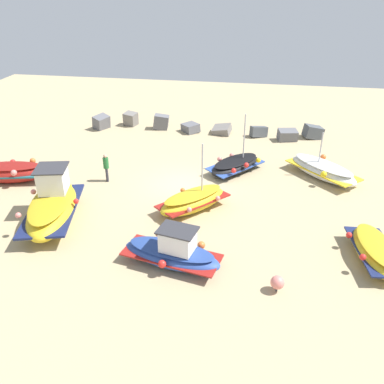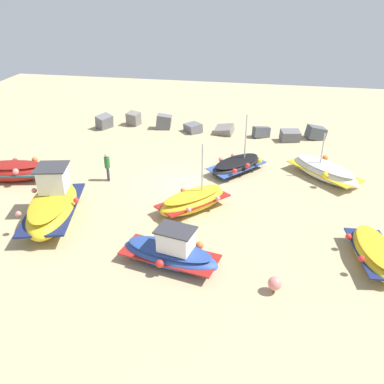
{
  "view_description": "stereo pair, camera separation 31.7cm",
  "coord_description": "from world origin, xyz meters",
  "px_view_note": "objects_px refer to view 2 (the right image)",
  "views": [
    {
      "loc": [
        3.99,
        -21.07,
        10.93
      ],
      "look_at": [
        0.85,
        -2.43,
        0.9
      ],
      "focal_mm": 39.03,
      "sensor_mm": 36.0,
      "label": 1
    },
    {
      "loc": [
        4.3,
        -21.02,
        10.93
      ],
      "look_at": [
        0.85,
        -2.43,
        0.9
      ],
      "focal_mm": 39.03,
      "sensor_mm": 36.0,
      "label": 2
    }
  ],
  "objects_px": {
    "fishing_boat_0": "(375,253)",
    "fishing_boat_3": "(324,171)",
    "fishing_boat_2": "(53,205)",
    "fishing_boat_5": "(11,171)",
    "mooring_buoy_0": "(275,283)",
    "fishing_boat_1": "(237,165)",
    "fishing_boat_4": "(193,201)",
    "fishing_boat_6": "(171,252)",
    "person_walking": "(107,165)"
  },
  "relations": [
    {
      "from": "fishing_boat_2",
      "to": "fishing_boat_6",
      "type": "relative_size",
      "value": 1.23
    },
    {
      "from": "fishing_boat_6",
      "to": "fishing_boat_3",
      "type": "bearing_deg",
      "value": 65.95
    },
    {
      "from": "fishing_boat_0",
      "to": "fishing_boat_4",
      "type": "height_order",
      "value": "fishing_boat_4"
    },
    {
      "from": "fishing_boat_2",
      "to": "person_walking",
      "type": "relative_size",
      "value": 3.29
    },
    {
      "from": "fishing_boat_2",
      "to": "fishing_boat_4",
      "type": "bearing_deg",
      "value": -84.33
    },
    {
      "from": "fishing_boat_5",
      "to": "fishing_boat_6",
      "type": "relative_size",
      "value": 0.97
    },
    {
      "from": "mooring_buoy_0",
      "to": "fishing_boat_2",
      "type": "bearing_deg",
      "value": 162.52
    },
    {
      "from": "fishing_boat_2",
      "to": "mooring_buoy_0",
      "type": "height_order",
      "value": "fishing_boat_2"
    },
    {
      "from": "fishing_boat_0",
      "to": "person_walking",
      "type": "relative_size",
      "value": 2.32
    },
    {
      "from": "fishing_boat_0",
      "to": "fishing_boat_2",
      "type": "xyz_separation_m",
      "value": [
        -14.87,
        0.73,
        0.36
      ]
    },
    {
      "from": "fishing_boat_5",
      "to": "fishing_boat_6",
      "type": "xyz_separation_m",
      "value": [
        10.95,
        -6.01,
        -0.02
      ]
    },
    {
      "from": "fishing_boat_1",
      "to": "fishing_boat_4",
      "type": "height_order",
      "value": "fishing_boat_1"
    },
    {
      "from": "fishing_boat_2",
      "to": "fishing_boat_5",
      "type": "distance_m",
      "value": 5.79
    },
    {
      "from": "fishing_boat_0",
      "to": "fishing_boat_4",
      "type": "distance_m",
      "value": 8.81
    },
    {
      "from": "fishing_boat_3",
      "to": "mooring_buoy_0",
      "type": "height_order",
      "value": "fishing_boat_3"
    },
    {
      "from": "fishing_boat_0",
      "to": "fishing_boat_2",
      "type": "relative_size",
      "value": 0.71
    },
    {
      "from": "person_walking",
      "to": "fishing_boat_1",
      "type": "bearing_deg",
      "value": 3.01
    },
    {
      "from": "fishing_boat_2",
      "to": "fishing_boat_3",
      "type": "height_order",
      "value": "fishing_boat_3"
    },
    {
      "from": "fishing_boat_4",
      "to": "mooring_buoy_0",
      "type": "relative_size",
      "value": 5.72
    },
    {
      "from": "fishing_boat_1",
      "to": "fishing_boat_3",
      "type": "xyz_separation_m",
      "value": [
        5.17,
        0.06,
        0.05
      ]
    },
    {
      "from": "fishing_boat_2",
      "to": "mooring_buoy_0",
      "type": "xyz_separation_m",
      "value": [
        10.76,
        -3.39,
        -0.42
      ]
    },
    {
      "from": "fishing_boat_2",
      "to": "fishing_boat_5",
      "type": "relative_size",
      "value": 1.27
    },
    {
      "from": "fishing_boat_0",
      "to": "fishing_boat_4",
      "type": "xyz_separation_m",
      "value": [
        -8.31,
        2.94,
        0.05
      ]
    },
    {
      "from": "fishing_boat_1",
      "to": "fishing_boat_5",
      "type": "height_order",
      "value": "fishing_boat_1"
    },
    {
      "from": "fishing_boat_0",
      "to": "fishing_boat_6",
      "type": "bearing_deg",
      "value": 92.97
    },
    {
      "from": "fishing_boat_5",
      "to": "person_walking",
      "type": "xyz_separation_m",
      "value": [
        5.55,
        1.03,
        0.37
      ]
    },
    {
      "from": "fishing_boat_2",
      "to": "fishing_boat_6",
      "type": "bearing_deg",
      "value": -123.07
    },
    {
      "from": "fishing_boat_4",
      "to": "person_walking",
      "type": "relative_size",
      "value": 2.35
    },
    {
      "from": "fishing_boat_2",
      "to": "fishing_boat_0",
      "type": "bearing_deg",
      "value": -105.74
    },
    {
      "from": "fishing_boat_4",
      "to": "mooring_buoy_0",
      "type": "bearing_deg",
      "value": 79.58
    },
    {
      "from": "fishing_boat_4",
      "to": "fishing_boat_5",
      "type": "bearing_deg",
      "value": -54.68
    },
    {
      "from": "fishing_boat_3",
      "to": "person_walking",
      "type": "distance_m",
      "value": 12.76
    },
    {
      "from": "fishing_boat_3",
      "to": "fishing_boat_5",
      "type": "bearing_deg",
      "value": -122.97
    },
    {
      "from": "fishing_boat_6",
      "to": "mooring_buoy_0",
      "type": "height_order",
      "value": "fishing_boat_6"
    },
    {
      "from": "fishing_boat_3",
      "to": "fishing_boat_5",
      "type": "relative_size",
      "value": 1.02
    },
    {
      "from": "fishing_boat_3",
      "to": "fishing_boat_6",
      "type": "height_order",
      "value": "fishing_boat_3"
    },
    {
      "from": "fishing_boat_3",
      "to": "mooring_buoy_0",
      "type": "distance_m",
      "value": 11.02
    },
    {
      "from": "fishing_boat_3",
      "to": "person_walking",
      "type": "height_order",
      "value": "fishing_boat_3"
    },
    {
      "from": "fishing_boat_1",
      "to": "mooring_buoy_0",
      "type": "distance_m",
      "value": 10.87
    },
    {
      "from": "fishing_boat_0",
      "to": "fishing_boat_5",
      "type": "xyz_separation_m",
      "value": [
        -19.37,
        4.37,
        0.12
      ]
    },
    {
      "from": "fishing_boat_0",
      "to": "mooring_buoy_0",
      "type": "height_order",
      "value": "fishing_boat_0"
    },
    {
      "from": "fishing_boat_0",
      "to": "fishing_boat_3",
      "type": "bearing_deg",
      "value": 1.4
    },
    {
      "from": "mooring_buoy_0",
      "to": "fishing_boat_5",
      "type": "bearing_deg",
      "value": 155.26
    },
    {
      "from": "fishing_boat_1",
      "to": "mooring_buoy_0",
      "type": "relative_size",
      "value": 5.68
    },
    {
      "from": "fishing_boat_2",
      "to": "mooring_buoy_0",
      "type": "distance_m",
      "value": 11.29
    },
    {
      "from": "fishing_boat_6",
      "to": "mooring_buoy_0",
      "type": "relative_size",
      "value": 6.52
    },
    {
      "from": "fishing_boat_6",
      "to": "mooring_buoy_0",
      "type": "bearing_deg",
      "value": -1.1
    },
    {
      "from": "fishing_boat_4",
      "to": "fishing_boat_6",
      "type": "distance_m",
      "value": 4.58
    },
    {
      "from": "fishing_boat_6",
      "to": "person_walking",
      "type": "relative_size",
      "value": 2.67
    },
    {
      "from": "fishing_boat_2",
      "to": "fishing_boat_3",
      "type": "relative_size",
      "value": 1.25
    }
  ]
}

